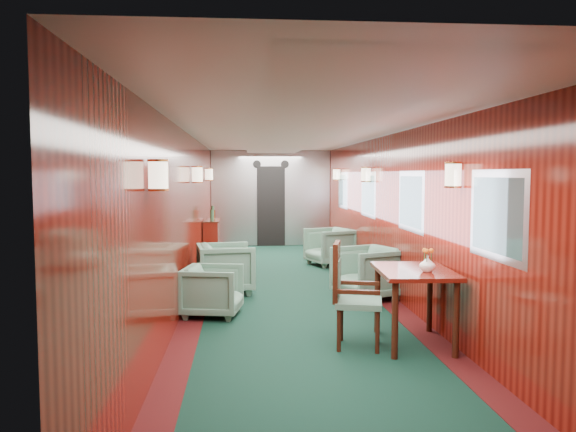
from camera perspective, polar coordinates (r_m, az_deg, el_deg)
The scene contains 12 objects.
room at distance 8.22m, azimuth 0.32°, elevation 3.08°, with size 12.00×12.10×2.40m.
bulkhead at distance 14.13m, azimuth -1.75°, elevation 1.77°, with size 2.98×0.17×2.39m.
windows_right at distance 8.73m, azimuth 9.96°, elevation 1.87°, with size 0.02×8.60×0.80m.
wall_sconces at distance 8.78m, azimuth -0.00°, elevation 4.17°, with size 2.97×7.97×0.25m.
dining_table at distance 6.11m, azimuth 12.70°, elevation -6.50°, with size 0.81×1.11×0.81m.
side_chair at distance 5.94m, azimuth 6.20°, elevation -7.52°, with size 0.59×0.61×1.10m.
credenza at distance 11.49m, azimuth -7.75°, elevation -2.52°, with size 0.31×0.99×1.16m.
flower_vase at distance 5.94m, azimuth 13.97°, elevation -4.75°, with size 0.16×0.16×0.17m, color white.
armchair_left_near at distance 7.27m, azimuth -7.64°, elevation -7.54°, with size 0.69×0.71×0.65m, color #214E41.
armchair_left_far at distance 8.62m, azimuth -6.34°, elevation -5.28°, with size 0.81×0.83×0.76m, color #214E41.
armchair_right_near at distance 8.24m, azimuth 8.05°, elevation -5.74°, with size 0.81×0.84×0.76m, color #214E41.
armchair_right_far at distance 11.18m, azimuth 4.24°, elevation -3.12°, with size 0.79×0.81×0.74m, color #214E41.
Camera 1 is at (-0.71, -8.19, 1.81)m, focal length 35.00 mm.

